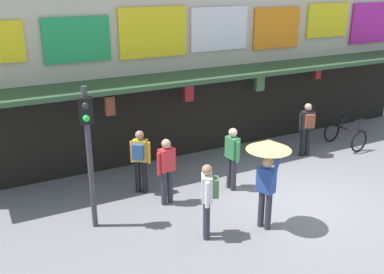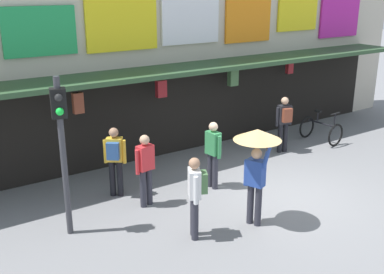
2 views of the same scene
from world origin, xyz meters
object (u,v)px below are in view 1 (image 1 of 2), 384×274
Objects in this scene: pedestrian_in_purple at (167,168)px; pedestrian_with_umbrella at (268,159)px; traffic_light_near at (88,136)px; pedestrian_in_red at (208,196)px; bicycle_parked at (345,135)px; pedestrian_in_white at (307,126)px; pedestrian_in_green at (232,155)px; pedestrian_in_yellow at (140,157)px.

pedestrian_with_umbrella is at bearing -54.05° from pedestrian_in_purple.
pedestrian_in_red is (2.02, -1.52, -1.16)m from traffic_light_near.
pedestrian_in_red is 0.81× the size of pedestrian_with_umbrella.
traffic_light_near is at bearing -172.64° from bicycle_parked.
pedestrian_in_white is 3.36m from pedestrian_in_green.
bicycle_parked is 0.72× the size of pedestrian_in_green.
pedestrian_in_green is at bearing 79.38° from pedestrian_with_umbrella.
pedestrian_in_purple is at bearing 125.95° from pedestrian_with_umbrella.
pedestrian_in_white is at bearing 0.18° from pedestrian_in_yellow.
bicycle_parked is (8.61, 1.11, -1.75)m from traffic_light_near.
bicycle_parked is at bearing 0.33° from pedestrian_in_yellow.
pedestrian_in_yellow and pedestrian_in_white have the same top height.
pedestrian_in_red is 1.77m from pedestrian_in_purple.
pedestrian_with_umbrella reaches higher than pedestrian_in_yellow.
traffic_light_near is 1.54× the size of pedestrian_with_umbrella.
pedestrian_in_yellow reaches higher than bicycle_parked.
pedestrian_in_white is 1.00× the size of pedestrian_in_green.
pedestrian_in_yellow is at bearing -179.82° from pedestrian_in_white.
pedestrian_in_white is at bearing -179.19° from bicycle_parked.
pedestrian_in_yellow and pedestrian_in_purple have the same top height.
pedestrian_in_yellow is 1.00× the size of pedestrian_in_white.
pedestrian_in_white is (6.93, 1.09, -1.16)m from traffic_light_near.
traffic_light_near is at bearing -144.78° from pedestrian_in_yellow.
traffic_light_near is 2.23m from pedestrian_in_purple.
traffic_light_near is 1.90× the size of pedestrian_in_yellow.
bicycle_parked is 6.15m from pedestrian_with_umbrella.
pedestrian_in_yellow and pedestrian_in_green have the same top height.
pedestrian_in_yellow is 5.41m from pedestrian_in_white.
traffic_light_near reaches higher than pedestrian_in_white.
traffic_light_near reaches higher than bicycle_parked.
pedestrian_with_umbrella reaches higher than pedestrian_in_red.
pedestrian_in_yellow is 2.34m from pedestrian_in_green.
traffic_light_near is 3.80m from pedestrian_with_umbrella.
pedestrian_in_red is (-6.59, -2.64, 0.59)m from bicycle_parked.
bicycle_parked is 5.04m from pedestrian_in_green.
pedestrian_in_green reaches higher than bicycle_parked.
pedestrian_in_purple is 1.82m from pedestrian_in_green.
traffic_light_near is 8.86m from bicycle_parked.
pedestrian_in_purple is (-0.15, 1.76, -0.04)m from pedestrian_in_red.
pedestrian_in_green is (3.69, 0.20, -1.19)m from traffic_light_near.
pedestrian_in_yellow is (1.52, 1.07, -1.16)m from traffic_light_near.
pedestrian_in_red and pedestrian_in_green have the same top height.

